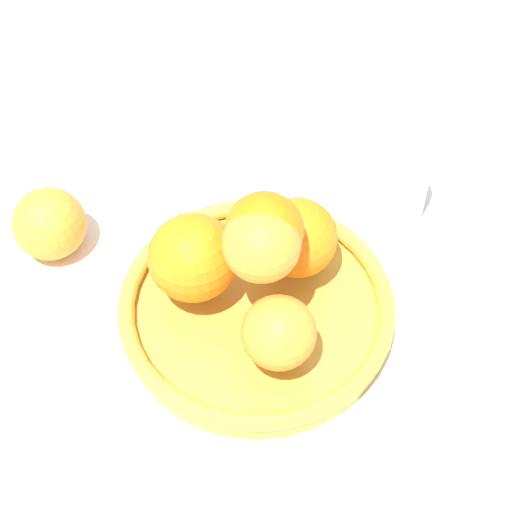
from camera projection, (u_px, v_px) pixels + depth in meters
The scene contains 6 objects.
ground_plane at pixel (256, 319), 0.83m from camera, with size 4.00×4.00×0.00m, color silver.
fruit_bowl at pixel (256, 309), 0.81m from camera, with size 0.26×0.26×0.03m.
orange_pile at pixel (252, 258), 0.76m from camera, with size 0.18×0.18×0.13m.
stray_orange at pixel (49, 224), 0.85m from camera, with size 0.07×0.07×0.07m, color orange.
drinking_glass at pixel (399, 183), 0.88m from camera, with size 0.06×0.06×0.09m, color silver.
napkin_folded at pixel (255, 140), 0.97m from camera, with size 0.12×0.12×0.01m, color silver.
Camera 1 is at (0.43, -0.18, 0.69)m, focal length 60.00 mm.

